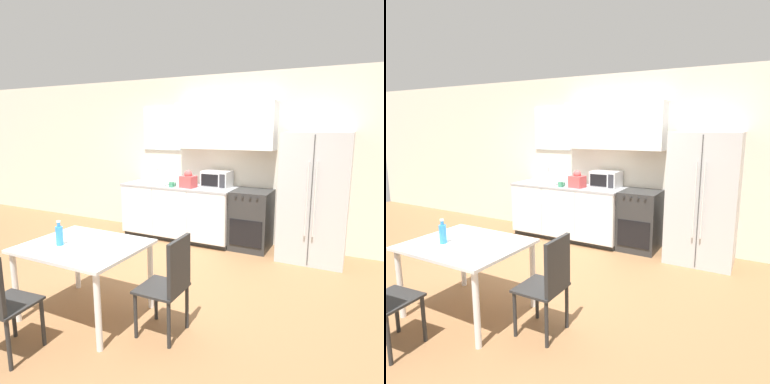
{
  "view_description": "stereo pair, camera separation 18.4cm",
  "coord_description": "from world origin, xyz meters",
  "views": [
    {
      "loc": [
        2.18,
        -3.37,
        1.86
      ],
      "look_at": [
        0.28,
        0.48,
        1.05
      ],
      "focal_mm": 32.0,
      "sensor_mm": 36.0,
      "label": 1
    },
    {
      "loc": [
        2.35,
        -3.28,
        1.86
      ],
      "look_at": [
        0.28,
        0.48,
        1.05
      ],
      "focal_mm": 32.0,
      "sensor_mm": 36.0,
      "label": 2
    }
  ],
  "objects": [
    {
      "name": "dining_table",
      "position": [
        -0.18,
        -0.98,
        0.64
      ],
      "size": [
        1.14,
        0.91,
        0.73
      ],
      "color": "white",
      "rests_on": "ground_plane"
    },
    {
      "name": "microwave",
      "position": [
        0.13,
        1.71,
        1.04
      ],
      "size": [
        0.44,
        0.37,
        0.26
      ],
      "color": "silver",
      "rests_on": "kitchen_counter"
    },
    {
      "name": "coffee_mug",
      "position": [
        -0.52,
        1.37,
        0.96
      ],
      "size": [
        0.12,
        0.09,
        0.09
      ],
      "color": "#3F8C66",
      "rests_on": "kitchen_counter"
    },
    {
      "name": "drink_bottle",
      "position": [
        -0.37,
        -1.09,
        0.84
      ],
      "size": [
        0.07,
        0.07,
        0.25
      ],
      "color": "#338CD8",
      "rests_on": "dining_table"
    },
    {
      "name": "grocery_bag_0",
      "position": [
        -0.27,
        1.46,
        1.03
      ],
      "size": [
        0.25,
        0.22,
        0.28
      ],
      "rotation": [
        0.0,
        0.0,
        -0.14
      ],
      "color": "#D14C4C",
      "rests_on": "kitchen_counter"
    },
    {
      "name": "oven_range",
      "position": [
        0.74,
        1.63,
        0.46
      ],
      "size": [
        0.57,
        0.61,
        0.92
      ],
      "color": "#2D2D2D",
      "rests_on": "ground_plane"
    },
    {
      "name": "wall_back",
      "position": [
        0.03,
        1.92,
        1.44
      ],
      "size": [
        12.0,
        0.38,
        2.7
      ],
      "color": "beige",
      "rests_on": "ground_plane"
    },
    {
      "name": "dining_chair_side",
      "position": [
        0.77,
        -0.92,
        0.54
      ],
      "size": [
        0.4,
        0.4,
        0.93
      ],
      "rotation": [
        0.0,
        0.0,
        1.58
      ],
      "color": "#282828",
      "rests_on": "ground_plane"
    },
    {
      "name": "kitchen_counter",
      "position": [
        -0.51,
        1.59,
        0.46
      ],
      "size": [
        1.93,
        0.68,
        0.91
      ],
      "color": "#333333",
      "rests_on": "ground_plane"
    },
    {
      "name": "refrigerator",
      "position": [
        1.65,
        1.58,
        0.9
      ],
      "size": [
        0.89,
        0.73,
        1.8
      ],
      "color": "silver",
      "rests_on": "ground_plane"
    },
    {
      "name": "ground_plane",
      "position": [
        0.0,
        0.0,
        0.0
      ],
      "size": [
        12.0,
        12.0,
        0.0
      ],
      "primitive_type": "plane",
      "color": "olive"
    },
    {
      "name": "kitchen_sink",
      "position": [
        -1.02,
        1.6,
        0.93
      ],
      "size": [
        0.68,
        0.4,
        0.25
      ],
      "color": "#B7BABC",
      "rests_on": "kitchen_counter"
    }
  ]
}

